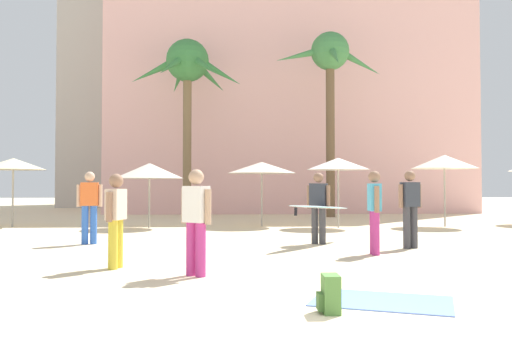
{
  "coord_description": "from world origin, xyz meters",
  "views": [
    {
      "loc": [
        -1.15,
        -5.21,
        1.39
      ],
      "look_at": [
        -0.54,
        5.72,
        1.72
      ],
      "focal_mm": 37.1,
      "sensor_mm": 36.0,
      "label": 1
    }
  ],
  "objects_px": {
    "person_far_left": "(374,209)",
    "person_near_left": "(116,217)",
    "beach_towel": "(382,301)",
    "person_mid_right": "(410,205)",
    "cafe_umbrella_3": "(149,171)",
    "person_far_right": "(319,206)",
    "person_mid_left": "(89,204)",
    "cafe_umbrella_6": "(262,168)",
    "cafe_umbrella_4": "(338,164)",
    "palm_tree_left": "(188,71)",
    "cafe_umbrella_2": "(13,164)",
    "person_near_right": "(196,218)",
    "cafe_umbrella_0": "(444,162)",
    "palm_tree_far_left": "(330,65)",
    "backpack": "(330,294)"
  },
  "relations": [
    {
      "from": "cafe_umbrella_0",
      "to": "person_mid_left",
      "type": "xyz_separation_m",
      "value": [
        -10.81,
        -4.87,
        -1.28
      ]
    },
    {
      "from": "beach_towel",
      "to": "person_near_right",
      "type": "distance_m",
      "value": 3.18
    },
    {
      "from": "backpack",
      "to": "person_far_left",
      "type": "height_order",
      "value": "person_far_left"
    },
    {
      "from": "backpack",
      "to": "person_near_left",
      "type": "height_order",
      "value": "person_near_left"
    },
    {
      "from": "cafe_umbrella_3",
      "to": "cafe_umbrella_6",
      "type": "height_order",
      "value": "cafe_umbrella_6"
    },
    {
      "from": "person_far_left",
      "to": "person_mid_right",
      "type": "bearing_deg",
      "value": -132.39
    },
    {
      "from": "person_mid_right",
      "to": "person_mid_left",
      "type": "distance_m",
      "value": 7.54
    },
    {
      "from": "person_far_right",
      "to": "person_near_right",
      "type": "bearing_deg",
      "value": -179.03
    },
    {
      "from": "cafe_umbrella_3",
      "to": "palm_tree_far_left",
      "type": "bearing_deg",
      "value": 39.29
    },
    {
      "from": "person_far_left",
      "to": "person_near_left",
      "type": "distance_m",
      "value": 5.14
    },
    {
      "from": "cafe_umbrella_2",
      "to": "person_mid_right",
      "type": "bearing_deg",
      "value": -30.93
    },
    {
      "from": "person_far_left",
      "to": "beach_towel",
      "type": "bearing_deg",
      "value": 79.84
    },
    {
      "from": "palm_tree_left",
      "to": "cafe_umbrella_2",
      "type": "bearing_deg",
      "value": -135.62
    },
    {
      "from": "palm_tree_left",
      "to": "cafe_umbrella_2",
      "type": "relative_size",
      "value": 3.43
    },
    {
      "from": "beach_towel",
      "to": "person_mid_right",
      "type": "xyz_separation_m",
      "value": [
        2.25,
        5.37,
        0.95
      ]
    },
    {
      "from": "cafe_umbrella_6",
      "to": "person_far_left",
      "type": "bearing_deg",
      "value": -77.11
    },
    {
      "from": "cafe_umbrella_6",
      "to": "beach_towel",
      "type": "relative_size",
      "value": 1.48
    },
    {
      "from": "person_near_right",
      "to": "person_mid_right",
      "type": "bearing_deg",
      "value": -13.25
    },
    {
      "from": "palm_tree_far_left",
      "to": "cafe_umbrella_0",
      "type": "bearing_deg",
      "value": -65.03
    },
    {
      "from": "cafe_umbrella_0",
      "to": "person_near_left",
      "type": "height_order",
      "value": "cafe_umbrella_0"
    },
    {
      "from": "person_mid_right",
      "to": "beach_towel",
      "type": "bearing_deg",
      "value": -40.86
    },
    {
      "from": "person_mid_left",
      "to": "beach_towel",
      "type": "bearing_deg",
      "value": -149.65
    },
    {
      "from": "cafe_umbrella_3",
      "to": "person_far_right",
      "type": "relative_size",
      "value": 0.92
    },
    {
      "from": "palm_tree_left",
      "to": "cafe_umbrella_0",
      "type": "relative_size",
      "value": 3.27
    },
    {
      "from": "backpack",
      "to": "person_far_left",
      "type": "bearing_deg",
      "value": -109.8
    },
    {
      "from": "person_far_left",
      "to": "person_near_left",
      "type": "relative_size",
      "value": 1.06
    },
    {
      "from": "beach_towel",
      "to": "person_far_left",
      "type": "distance_m",
      "value": 4.58
    },
    {
      "from": "palm_tree_left",
      "to": "person_far_left",
      "type": "xyz_separation_m",
      "value": [
        4.78,
        -13.33,
        -5.71
      ]
    },
    {
      "from": "person_far_right",
      "to": "person_near_right",
      "type": "xyz_separation_m",
      "value": [
        -2.69,
        -4.32,
        -0.02
      ]
    },
    {
      "from": "cafe_umbrella_4",
      "to": "person_far_right",
      "type": "height_order",
      "value": "cafe_umbrella_4"
    },
    {
      "from": "cafe_umbrella_4",
      "to": "person_far_right",
      "type": "relative_size",
      "value": 0.95
    },
    {
      "from": "palm_tree_left",
      "to": "beach_towel",
      "type": "relative_size",
      "value": 4.96
    },
    {
      "from": "palm_tree_far_left",
      "to": "person_far_right",
      "type": "xyz_separation_m",
      "value": [
        -2.51,
        -11.22,
        -6.01
      ]
    },
    {
      "from": "cafe_umbrella_3",
      "to": "cafe_umbrella_6",
      "type": "distance_m",
      "value": 3.87
    },
    {
      "from": "backpack",
      "to": "person_near_right",
      "type": "xyz_separation_m",
      "value": [
        -1.61,
        2.47,
        0.7
      ]
    },
    {
      "from": "cafe_umbrella_0",
      "to": "person_near_left",
      "type": "xyz_separation_m",
      "value": [
        -9.39,
        -8.72,
        -1.36
      ]
    },
    {
      "from": "cafe_umbrella_6",
      "to": "backpack",
      "type": "relative_size",
      "value": 5.74
    },
    {
      "from": "cafe_umbrella_3",
      "to": "person_mid_right",
      "type": "bearing_deg",
      "value": -42.44
    },
    {
      "from": "palm_tree_far_left",
      "to": "cafe_umbrella_2",
      "type": "xyz_separation_m",
      "value": [
        -12.05,
        -5.25,
        -4.78
      ]
    },
    {
      "from": "palm_tree_far_left",
      "to": "person_far_right",
      "type": "height_order",
      "value": "palm_tree_far_left"
    },
    {
      "from": "person_far_right",
      "to": "person_mid_right",
      "type": "xyz_separation_m",
      "value": [
        1.91,
        -0.89,
        0.03
      ]
    },
    {
      "from": "cafe_umbrella_4",
      "to": "beach_towel",
      "type": "distance_m",
      "value": 11.67
    },
    {
      "from": "person_mid_left",
      "to": "cafe_umbrella_6",
      "type": "bearing_deg",
      "value": -47.06
    },
    {
      "from": "person_near_right",
      "to": "palm_tree_far_left",
      "type": "bearing_deg",
      "value": 21.57
    },
    {
      "from": "beach_towel",
      "to": "person_near_left",
      "type": "relative_size",
      "value": 1.01
    },
    {
      "from": "person_far_left",
      "to": "cafe_umbrella_4",
      "type": "bearing_deg",
      "value": -91.47
    },
    {
      "from": "cafe_umbrella_0",
      "to": "backpack",
      "type": "bearing_deg",
      "value": -117.89
    },
    {
      "from": "beach_towel",
      "to": "person_far_right",
      "type": "bearing_deg",
      "value": 86.86
    },
    {
      "from": "cafe_umbrella_4",
      "to": "person_far_right",
      "type": "xyz_separation_m",
      "value": [
        -1.54,
        -5.06,
        -1.22
      ]
    },
    {
      "from": "person_mid_left",
      "to": "cafe_umbrella_0",
      "type": "bearing_deg",
      "value": -73.39
    }
  ]
}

